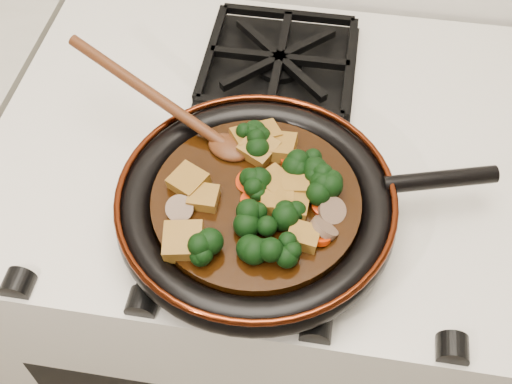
# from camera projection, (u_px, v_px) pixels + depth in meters

# --- Properties ---
(stove) EXTENTS (0.76, 0.60, 0.90)m
(stove) POSITION_uv_depth(u_px,v_px,m) (263.00, 291.00, 1.25)
(stove) COLOR silver
(stove) RESTS_ON ground
(burner_grate_front) EXTENTS (0.23, 0.23, 0.03)m
(burner_grate_front) POSITION_uv_depth(u_px,v_px,m) (249.00, 212.00, 0.80)
(burner_grate_front) COLOR black
(burner_grate_front) RESTS_ON stove
(burner_grate_back) EXTENTS (0.23, 0.23, 0.03)m
(burner_grate_back) POSITION_uv_depth(u_px,v_px,m) (279.00, 62.00, 0.97)
(burner_grate_back) COLOR black
(burner_grate_back) RESTS_ON stove
(skillet) EXTENTS (0.46, 0.34, 0.05)m
(skillet) POSITION_uv_depth(u_px,v_px,m) (258.00, 205.00, 0.77)
(skillet) COLOR black
(skillet) RESTS_ON burner_grate_front
(braising_sauce) EXTENTS (0.25, 0.25, 0.02)m
(braising_sauce) POSITION_uv_depth(u_px,v_px,m) (256.00, 203.00, 0.77)
(braising_sauce) COLOR black
(braising_sauce) RESTS_ON skillet
(tofu_cube_0) EXTENTS (0.04, 0.04, 0.02)m
(tofu_cube_0) POSITION_uv_depth(u_px,v_px,m) (303.00, 237.00, 0.72)
(tofu_cube_0) COLOR brown
(tofu_cube_0) RESTS_ON braising_sauce
(tofu_cube_1) EXTENTS (0.05, 0.05, 0.02)m
(tofu_cube_1) POSITION_uv_depth(u_px,v_px,m) (247.00, 139.00, 0.80)
(tofu_cube_1) COLOR brown
(tofu_cube_1) RESTS_ON braising_sauce
(tofu_cube_2) EXTENTS (0.05, 0.06, 0.03)m
(tofu_cube_2) POSITION_uv_depth(u_px,v_px,m) (259.00, 150.00, 0.79)
(tofu_cube_2) COLOR brown
(tofu_cube_2) RESTS_ON braising_sauce
(tofu_cube_3) EXTENTS (0.05, 0.05, 0.03)m
(tofu_cube_3) POSITION_uv_depth(u_px,v_px,m) (184.00, 242.00, 0.71)
(tofu_cube_3) COLOR brown
(tofu_cube_3) RESTS_ON braising_sauce
(tofu_cube_4) EXTENTS (0.05, 0.05, 0.03)m
(tofu_cube_4) POSITION_uv_depth(u_px,v_px,m) (189.00, 182.00, 0.76)
(tofu_cube_4) COLOR brown
(tofu_cube_4) RESTS_ON braising_sauce
(tofu_cube_5) EXTENTS (0.05, 0.05, 0.02)m
(tofu_cube_5) POSITION_uv_depth(u_px,v_px,m) (273.00, 182.00, 0.76)
(tofu_cube_5) COLOR brown
(tofu_cube_5) RESTS_ON braising_sauce
(tofu_cube_6) EXTENTS (0.04, 0.04, 0.03)m
(tofu_cube_6) POSITION_uv_depth(u_px,v_px,m) (281.00, 147.00, 0.80)
(tofu_cube_6) COLOR brown
(tofu_cube_6) RESTS_ON braising_sauce
(tofu_cube_7) EXTENTS (0.04, 0.04, 0.03)m
(tofu_cube_7) POSITION_uv_depth(u_px,v_px,m) (299.00, 185.00, 0.76)
(tofu_cube_7) COLOR brown
(tofu_cube_7) RESTS_ON braising_sauce
(tofu_cube_8) EXTENTS (0.04, 0.04, 0.03)m
(tofu_cube_8) POSITION_uv_depth(u_px,v_px,m) (278.00, 201.00, 0.75)
(tofu_cube_8) COLOR brown
(tofu_cube_8) RESTS_ON braising_sauce
(tofu_cube_9) EXTENTS (0.04, 0.04, 0.03)m
(tofu_cube_9) POSITION_uv_depth(u_px,v_px,m) (291.00, 206.00, 0.74)
(tofu_cube_9) COLOR brown
(tofu_cube_9) RESTS_ON braising_sauce
(tofu_cube_10) EXTENTS (0.05, 0.05, 0.03)m
(tofu_cube_10) POSITION_uv_depth(u_px,v_px,m) (264.00, 135.00, 0.81)
(tofu_cube_10) COLOR brown
(tofu_cube_10) RESTS_ON braising_sauce
(tofu_cube_11) EXTENTS (0.03, 0.03, 0.02)m
(tofu_cube_11) POSITION_uv_depth(u_px,v_px,m) (204.00, 198.00, 0.75)
(tofu_cube_11) COLOR brown
(tofu_cube_11) RESTS_ON braising_sauce
(broccoli_floret_0) EXTENTS (0.08, 0.08, 0.06)m
(broccoli_floret_0) POSITION_uv_depth(u_px,v_px,m) (251.00, 142.00, 0.80)
(broccoli_floret_0) COLOR black
(broccoli_floret_0) RESTS_ON braising_sauce
(broccoli_floret_1) EXTENTS (0.08, 0.07, 0.06)m
(broccoli_floret_1) POSITION_uv_depth(u_px,v_px,m) (314.00, 180.00, 0.76)
(broccoli_floret_1) COLOR black
(broccoli_floret_1) RESTS_ON braising_sauce
(broccoli_floret_2) EXTENTS (0.09, 0.08, 0.06)m
(broccoli_floret_2) POSITION_uv_depth(u_px,v_px,m) (284.00, 219.00, 0.73)
(broccoli_floret_2) COLOR black
(broccoli_floret_2) RESTS_ON braising_sauce
(broccoli_floret_3) EXTENTS (0.08, 0.09, 0.07)m
(broccoli_floret_3) POSITION_uv_depth(u_px,v_px,m) (319.00, 192.00, 0.75)
(broccoli_floret_3) COLOR black
(broccoli_floret_3) RESTS_ON braising_sauce
(broccoli_floret_4) EXTENTS (0.08, 0.07, 0.06)m
(broccoli_floret_4) POSITION_uv_depth(u_px,v_px,m) (255.00, 189.00, 0.75)
(broccoli_floret_4) COLOR black
(broccoli_floret_4) RESTS_ON braising_sauce
(broccoli_floret_5) EXTENTS (0.08, 0.08, 0.06)m
(broccoli_floret_5) POSITION_uv_depth(u_px,v_px,m) (289.00, 257.00, 0.70)
(broccoli_floret_5) COLOR black
(broccoli_floret_5) RESTS_ON braising_sauce
(broccoli_floret_6) EXTENTS (0.08, 0.08, 0.06)m
(broccoli_floret_6) POSITION_uv_depth(u_px,v_px,m) (257.00, 223.00, 0.72)
(broccoli_floret_6) COLOR black
(broccoli_floret_6) RESTS_ON braising_sauce
(broccoli_floret_7) EXTENTS (0.08, 0.10, 0.08)m
(broccoli_floret_7) POSITION_uv_depth(u_px,v_px,m) (197.00, 247.00, 0.70)
(broccoli_floret_7) COLOR black
(broccoli_floret_7) RESTS_ON braising_sauce
(broccoli_floret_8) EXTENTS (0.09, 0.08, 0.07)m
(broccoli_floret_8) POSITION_uv_depth(u_px,v_px,m) (304.00, 166.00, 0.77)
(broccoli_floret_8) COLOR black
(broccoli_floret_8) RESTS_ON braising_sauce
(broccoli_floret_9) EXTENTS (0.08, 0.09, 0.06)m
(broccoli_floret_9) POSITION_uv_depth(u_px,v_px,m) (262.00, 251.00, 0.70)
(broccoli_floret_9) COLOR black
(broccoli_floret_9) RESTS_ON braising_sauce
(carrot_coin_0) EXTENTS (0.03, 0.03, 0.01)m
(carrot_coin_0) POSITION_uv_depth(u_px,v_px,m) (253.00, 200.00, 0.75)
(carrot_coin_0) COLOR red
(carrot_coin_0) RESTS_ON braising_sauce
(carrot_coin_1) EXTENTS (0.03, 0.03, 0.02)m
(carrot_coin_1) POSITION_uv_depth(u_px,v_px,m) (249.00, 181.00, 0.77)
(carrot_coin_1) COLOR red
(carrot_coin_1) RESTS_ON braising_sauce
(carrot_coin_2) EXTENTS (0.03, 0.03, 0.01)m
(carrot_coin_2) POSITION_uv_depth(u_px,v_px,m) (323.00, 206.00, 0.75)
(carrot_coin_2) COLOR red
(carrot_coin_2) RESTS_ON braising_sauce
(carrot_coin_3) EXTENTS (0.03, 0.03, 0.02)m
(carrot_coin_3) POSITION_uv_depth(u_px,v_px,m) (319.00, 236.00, 0.72)
(carrot_coin_3) COLOR red
(carrot_coin_3) RESTS_ON braising_sauce
(carrot_coin_4) EXTENTS (0.03, 0.03, 0.01)m
(carrot_coin_4) POSITION_uv_depth(u_px,v_px,m) (293.00, 161.00, 0.79)
(carrot_coin_4) COLOR red
(carrot_coin_4) RESTS_ON braising_sauce
(carrot_coin_5) EXTENTS (0.03, 0.03, 0.02)m
(carrot_coin_5) POSITION_uv_depth(u_px,v_px,m) (292.00, 177.00, 0.77)
(carrot_coin_5) COLOR red
(carrot_coin_5) RESTS_ON braising_sauce
(mushroom_slice_0) EXTENTS (0.04, 0.04, 0.02)m
(mushroom_slice_0) POSITION_uv_depth(u_px,v_px,m) (332.00, 211.00, 0.74)
(mushroom_slice_0) COLOR brown
(mushroom_slice_0) RESTS_ON braising_sauce
(mushroom_slice_1) EXTENTS (0.05, 0.05, 0.03)m
(mushroom_slice_1) POSITION_uv_depth(u_px,v_px,m) (324.00, 228.00, 0.72)
(mushroom_slice_1) COLOR brown
(mushroom_slice_1) RESTS_ON braising_sauce
(mushroom_slice_2) EXTENTS (0.04, 0.04, 0.02)m
(mushroom_slice_2) POSITION_uv_depth(u_px,v_px,m) (180.00, 209.00, 0.74)
(mushroom_slice_2) COLOR brown
(mushroom_slice_2) RESTS_ON braising_sauce
(wooden_spoon) EXTENTS (0.15, 0.09, 0.25)m
(wooden_spoon) POSITION_uv_depth(u_px,v_px,m) (182.00, 115.00, 0.81)
(wooden_spoon) COLOR #4F2611
(wooden_spoon) RESTS_ON braising_sauce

